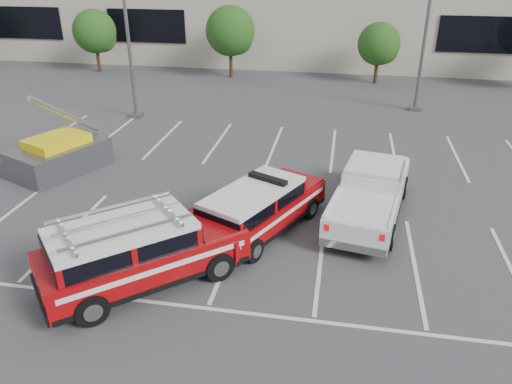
% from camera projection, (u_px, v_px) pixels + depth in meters
% --- Properties ---
extents(ground, '(120.00, 120.00, 0.00)m').
position_uv_depth(ground, '(232.00, 249.00, 15.22)').
color(ground, '#3D3D40').
rests_on(ground, ground).
extents(stall_markings, '(23.00, 15.00, 0.01)m').
position_uv_depth(stall_markings, '(258.00, 186.00, 19.19)').
color(stall_markings, silver).
rests_on(stall_markings, ground).
extents(tree_left, '(3.07, 3.07, 4.42)m').
position_uv_depth(tree_left, '(96.00, 33.00, 35.84)').
color(tree_left, '#3F2B19').
rests_on(tree_left, ground).
extents(tree_mid_left, '(3.37, 3.37, 4.85)m').
position_uv_depth(tree_mid_left, '(232.00, 33.00, 34.14)').
color(tree_mid_left, '#3F2B19').
rests_on(tree_mid_left, ground).
extents(tree_mid_right, '(2.77, 2.77, 3.99)m').
position_uv_depth(tree_mid_right, '(380.00, 45.00, 32.79)').
color(tree_mid_right, '#3F2B19').
rests_on(tree_mid_right, ground).
extents(light_pole_left, '(0.90, 0.60, 10.24)m').
position_uv_depth(light_pole_left, '(126.00, 17.00, 24.81)').
color(light_pole_left, '#59595E').
rests_on(light_pole_left, ground).
extents(light_pole_mid, '(0.90, 0.60, 10.24)m').
position_uv_depth(light_pole_mid, '(428.00, 14.00, 25.96)').
color(light_pole_mid, '#59595E').
rests_on(light_pole_mid, ground).
extents(fire_chief_suv, '(3.84, 5.35, 1.78)m').
position_uv_depth(fire_chief_suv, '(260.00, 211.00, 15.88)').
color(fire_chief_suv, '#8F060A').
rests_on(fire_chief_suv, ground).
extents(white_pickup, '(3.02, 6.05, 1.77)m').
position_uv_depth(white_pickup, '(370.00, 197.00, 16.81)').
color(white_pickup, silver).
rests_on(white_pickup, ground).
extents(ladder_suv, '(5.46, 5.20, 2.14)m').
position_uv_depth(ladder_suv, '(140.00, 256.00, 13.35)').
color(ladder_suv, '#8F060A').
rests_on(ladder_suv, ground).
extents(utility_rig, '(4.46, 4.26, 3.33)m').
position_uv_depth(utility_rig, '(56.00, 156.00, 20.28)').
color(utility_rig, '#59595E').
rests_on(utility_rig, ground).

